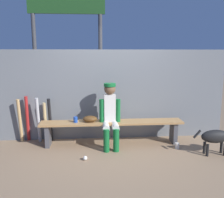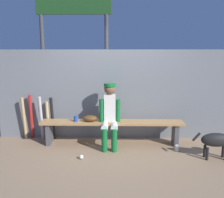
% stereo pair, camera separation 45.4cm
% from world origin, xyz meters
% --- Properties ---
extents(ground_plane, '(30.00, 30.00, 0.00)m').
position_xyz_m(ground_plane, '(0.00, 0.00, 0.00)').
color(ground_plane, '#937556').
extents(chainlink_fence, '(4.86, 0.03, 1.87)m').
position_xyz_m(chainlink_fence, '(0.00, 0.39, 0.93)').
color(chainlink_fence, slate).
rests_on(chainlink_fence, ground_plane).
extents(dugout_bench, '(2.81, 0.36, 0.47)m').
position_xyz_m(dugout_bench, '(0.00, 0.00, 0.37)').
color(dugout_bench, '#AD7F4C').
rests_on(dugout_bench, ground_plane).
extents(player_seated, '(0.41, 0.55, 1.23)m').
position_xyz_m(player_seated, '(-0.04, -0.11, 0.67)').
color(player_seated, silver).
rests_on(player_seated, ground_plane).
extents(baseball_glove, '(0.28, 0.20, 0.12)m').
position_xyz_m(baseball_glove, '(-0.43, 0.00, 0.53)').
color(baseball_glove, '#593819').
rests_on(baseball_glove, dugout_bench).
extents(bat_aluminum_black, '(0.07, 0.18, 0.91)m').
position_xyz_m(bat_aluminum_black, '(-1.25, 0.25, 0.45)').
color(bat_aluminum_black, black).
rests_on(bat_aluminum_black, ground_plane).
extents(bat_wood_natural, '(0.07, 0.15, 0.82)m').
position_xyz_m(bat_wood_natural, '(-1.35, 0.26, 0.41)').
color(bat_wood_natural, tan).
rests_on(bat_wood_natural, ground_plane).
extents(bat_aluminum_silver, '(0.08, 0.17, 0.93)m').
position_xyz_m(bat_aluminum_silver, '(-1.48, 0.23, 0.46)').
color(bat_aluminum_silver, '#B7B7BC').
rests_on(bat_aluminum_silver, ground_plane).
extents(bat_aluminum_red, '(0.10, 0.18, 0.95)m').
position_xyz_m(bat_aluminum_red, '(-1.71, 0.31, 0.48)').
color(bat_aluminum_red, '#B22323').
rests_on(bat_aluminum_red, ground_plane).
extents(bat_wood_tan, '(0.09, 0.15, 0.90)m').
position_xyz_m(bat_wood_tan, '(-1.85, 0.26, 0.45)').
color(bat_wood_tan, tan).
rests_on(bat_wood_tan, ground_plane).
extents(baseball, '(0.07, 0.07, 0.07)m').
position_xyz_m(baseball, '(-0.52, -0.72, 0.04)').
color(baseball, white).
rests_on(baseball, ground_plane).
extents(cup_on_ground, '(0.08, 0.08, 0.11)m').
position_xyz_m(cup_on_ground, '(1.22, -0.33, 0.06)').
color(cup_on_ground, silver).
rests_on(cup_on_ground, ground_plane).
extents(cup_on_bench, '(0.08, 0.08, 0.11)m').
position_xyz_m(cup_on_bench, '(-0.71, -0.01, 0.53)').
color(cup_on_bench, '#1E47AD').
rests_on(cup_on_bench, dugout_bench).
extents(scoreboard, '(2.12, 0.27, 3.95)m').
position_xyz_m(scoreboard, '(-0.92, 1.59, 2.77)').
color(scoreboard, '#3F3F42').
rests_on(scoreboard, ground_plane).
extents(dog, '(0.84, 0.20, 0.49)m').
position_xyz_m(dog, '(1.85, -0.66, 0.34)').
color(dog, black).
rests_on(dog, ground_plane).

